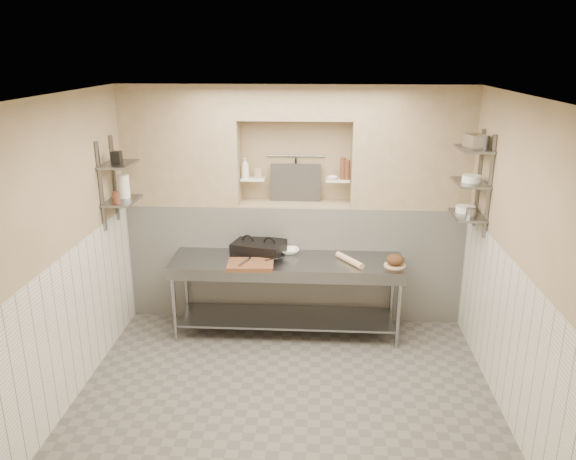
# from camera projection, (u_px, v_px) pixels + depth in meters

# --- Properties ---
(floor) EXTENTS (4.00, 3.90, 0.10)m
(floor) POSITION_uv_depth(u_px,v_px,m) (286.00, 395.00, 5.46)
(floor) COLOR #5E5953
(floor) RESTS_ON ground
(ceiling) EXTENTS (4.00, 3.90, 0.10)m
(ceiling) POSITION_uv_depth(u_px,v_px,m) (286.00, 89.00, 4.57)
(ceiling) COLOR silver
(ceiling) RESTS_ON ground
(wall_left) EXTENTS (0.10, 3.90, 2.80)m
(wall_left) POSITION_uv_depth(u_px,v_px,m) (63.00, 251.00, 5.13)
(wall_left) COLOR tan
(wall_left) RESTS_ON ground
(wall_right) EXTENTS (0.10, 3.90, 2.80)m
(wall_right) POSITION_uv_depth(u_px,v_px,m) (520.00, 260.00, 4.90)
(wall_right) COLOR tan
(wall_right) RESTS_ON ground
(wall_back) EXTENTS (4.00, 0.10, 2.80)m
(wall_back) POSITION_uv_depth(u_px,v_px,m) (296.00, 199.00, 6.92)
(wall_back) COLOR tan
(wall_back) RESTS_ON ground
(wall_front) EXTENTS (4.00, 0.10, 2.80)m
(wall_front) POSITION_uv_depth(u_px,v_px,m) (263.00, 381.00, 3.11)
(wall_front) COLOR tan
(wall_front) RESTS_ON ground
(backwall_lower) EXTENTS (4.00, 0.40, 1.40)m
(backwall_lower) POSITION_uv_depth(u_px,v_px,m) (295.00, 259.00, 6.89)
(backwall_lower) COLOR silver
(backwall_lower) RESTS_ON floor
(alcove_sill) EXTENTS (1.30, 0.40, 0.02)m
(alcove_sill) POSITION_uv_depth(u_px,v_px,m) (295.00, 203.00, 6.68)
(alcove_sill) COLOR tan
(alcove_sill) RESTS_ON backwall_lower
(backwall_pillar_left) EXTENTS (1.35, 0.40, 1.40)m
(backwall_pillar_left) POSITION_uv_depth(u_px,v_px,m) (182.00, 145.00, 6.54)
(backwall_pillar_left) COLOR tan
(backwall_pillar_left) RESTS_ON backwall_lower
(backwall_pillar_right) EXTENTS (1.35, 0.40, 1.40)m
(backwall_pillar_right) POSITION_uv_depth(u_px,v_px,m) (411.00, 147.00, 6.39)
(backwall_pillar_right) COLOR tan
(backwall_pillar_right) RESTS_ON backwall_lower
(backwall_header) EXTENTS (1.30, 0.40, 0.40)m
(backwall_header) POSITION_uv_depth(u_px,v_px,m) (295.00, 101.00, 6.31)
(backwall_header) COLOR tan
(backwall_header) RESTS_ON backwall_lower
(wainscot_left) EXTENTS (0.02, 3.90, 1.40)m
(wainscot_left) POSITION_uv_depth(u_px,v_px,m) (78.00, 320.00, 5.34)
(wainscot_left) COLOR silver
(wainscot_left) RESTS_ON floor
(wainscot_right) EXTENTS (0.02, 3.90, 1.40)m
(wainscot_right) POSITION_uv_depth(u_px,v_px,m) (503.00, 332.00, 5.12)
(wainscot_right) COLOR silver
(wainscot_right) RESTS_ON floor
(alcove_shelf_left) EXTENTS (0.28, 0.16, 0.02)m
(alcove_shelf_left) POSITION_uv_depth(u_px,v_px,m) (253.00, 179.00, 6.61)
(alcove_shelf_left) COLOR white
(alcove_shelf_left) RESTS_ON backwall_lower
(alcove_shelf_right) EXTENTS (0.28, 0.16, 0.02)m
(alcove_shelf_right) POSITION_uv_depth(u_px,v_px,m) (338.00, 180.00, 6.56)
(alcove_shelf_right) COLOR white
(alcove_shelf_right) RESTS_ON backwall_lower
(utensil_rail) EXTENTS (0.70, 0.02, 0.02)m
(utensil_rail) POSITION_uv_depth(u_px,v_px,m) (296.00, 156.00, 6.67)
(utensil_rail) COLOR gray
(utensil_rail) RESTS_ON wall_back
(hanging_steel) EXTENTS (0.02, 0.02, 0.30)m
(hanging_steel) POSITION_uv_depth(u_px,v_px,m) (296.00, 170.00, 6.70)
(hanging_steel) COLOR black
(hanging_steel) RESTS_ON utensil_rail
(splash_panel) EXTENTS (0.60, 0.08, 0.45)m
(splash_panel) POSITION_uv_depth(u_px,v_px,m) (296.00, 183.00, 6.70)
(splash_panel) COLOR #383330
(splash_panel) RESTS_ON alcove_sill
(shelf_rail_left_a) EXTENTS (0.03, 0.03, 0.95)m
(shelf_rail_left_a) POSITION_uv_depth(u_px,v_px,m) (115.00, 178.00, 6.19)
(shelf_rail_left_a) COLOR slate
(shelf_rail_left_a) RESTS_ON wall_left
(shelf_rail_left_b) EXTENTS (0.03, 0.03, 0.95)m
(shelf_rail_left_b) POSITION_uv_depth(u_px,v_px,m) (101.00, 187.00, 5.81)
(shelf_rail_left_b) COLOR slate
(shelf_rail_left_b) RESTS_ON wall_left
(wall_shelf_left_lower) EXTENTS (0.30, 0.50, 0.02)m
(wall_shelf_left_lower) POSITION_uv_depth(u_px,v_px,m) (122.00, 201.00, 6.06)
(wall_shelf_left_lower) COLOR slate
(wall_shelf_left_lower) RESTS_ON wall_left
(wall_shelf_left_upper) EXTENTS (0.30, 0.50, 0.03)m
(wall_shelf_left_upper) POSITION_uv_depth(u_px,v_px,m) (119.00, 164.00, 5.93)
(wall_shelf_left_upper) COLOR slate
(wall_shelf_left_upper) RESTS_ON wall_left
(shelf_rail_right_a) EXTENTS (0.03, 0.03, 1.05)m
(shelf_rail_right_a) POSITION_uv_depth(u_px,v_px,m) (479.00, 179.00, 5.95)
(shelf_rail_right_a) COLOR slate
(shelf_rail_right_a) RESTS_ON wall_right
(shelf_rail_right_b) EXTENTS (0.03, 0.03, 1.05)m
(shelf_rail_right_b) POSITION_uv_depth(u_px,v_px,m) (489.00, 187.00, 5.57)
(shelf_rail_right_b) COLOR slate
(shelf_rail_right_b) RESTS_ON wall_right
(wall_shelf_right_lower) EXTENTS (0.30, 0.50, 0.02)m
(wall_shelf_right_lower) POSITION_uv_depth(u_px,v_px,m) (467.00, 215.00, 5.88)
(wall_shelf_right_lower) COLOR slate
(wall_shelf_right_lower) RESTS_ON wall_right
(wall_shelf_right_mid) EXTENTS (0.30, 0.50, 0.02)m
(wall_shelf_right_mid) POSITION_uv_depth(u_px,v_px,m) (470.00, 183.00, 5.77)
(wall_shelf_right_mid) COLOR slate
(wall_shelf_right_mid) RESTS_ON wall_right
(wall_shelf_right_upper) EXTENTS (0.30, 0.50, 0.03)m
(wall_shelf_right_upper) POSITION_uv_depth(u_px,v_px,m) (474.00, 149.00, 5.66)
(wall_shelf_right_upper) COLOR slate
(wall_shelf_right_upper) RESTS_ON wall_right
(prep_table) EXTENTS (2.60, 0.70, 0.90)m
(prep_table) POSITION_uv_depth(u_px,v_px,m) (287.00, 282.00, 6.38)
(prep_table) COLOR gray
(prep_table) RESTS_ON floor
(panini_press) EXTENTS (0.64, 0.53, 0.15)m
(panini_press) POSITION_uv_depth(u_px,v_px,m) (259.00, 248.00, 6.46)
(panini_press) COLOR black
(panini_press) RESTS_ON prep_table
(cutting_board) EXTENTS (0.51, 0.37, 0.04)m
(cutting_board) POSITION_uv_depth(u_px,v_px,m) (250.00, 265.00, 6.11)
(cutting_board) COLOR brown
(cutting_board) RESTS_ON prep_table
(knife_blade) EXTENTS (0.22, 0.16, 0.01)m
(knife_blade) POSITION_uv_depth(u_px,v_px,m) (275.00, 259.00, 6.21)
(knife_blade) COLOR gray
(knife_blade) RESTS_ON cutting_board
(tongs) EXTENTS (0.12, 0.25, 0.02)m
(tongs) POSITION_uv_depth(u_px,v_px,m) (245.00, 262.00, 6.10)
(tongs) COLOR gray
(tongs) RESTS_ON cutting_board
(mixing_bowl) EXTENTS (0.25, 0.25, 0.06)m
(mixing_bowl) POSITION_uv_depth(u_px,v_px,m) (289.00, 251.00, 6.51)
(mixing_bowl) COLOR white
(mixing_bowl) RESTS_ON prep_table
(rolling_pin) EXTENTS (0.30, 0.41, 0.07)m
(rolling_pin) POSITION_uv_depth(u_px,v_px,m) (350.00, 260.00, 6.21)
(rolling_pin) COLOR #C7AC8B
(rolling_pin) RESTS_ON prep_table
(bread_board) EXTENTS (0.24, 0.24, 0.01)m
(bread_board) POSITION_uv_depth(u_px,v_px,m) (395.00, 265.00, 6.14)
(bread_board) COLOR #C7AC8B
(bread_board) RESTS_ON prep_table
(bread_loaf) EXTENTS (0.20, 0.20, 0.12)m
(bread_loaf) POSITION_uv_depth(u_px,v_px,m) (395.00, 260.00, 6.12)
(bread_loaf) COLOR #4C2D19
(bread_loaf) RESTS_ON bread_board
(bottle_soap) EXTENTS (0.11, 0.11, 0.24)m
(bottle_soap) POSITION_uv_depth(u_px,v_px,m) (245.00, 168.00, 6.57)
(bottle_soap) COLOR white
(bottle_soap) RESTS_ON alcove_shelf_left
(jar_alcove) EXTENTS (0.08, 0.08, 0.12)m
(jar_alcove) POSITION_uv_depth(u_px,v_px,m) (259.00, 173.00, 6.58)
(jar_alcove) COLOR tan
(jar_alcove) RESTS_ON alcove_shelf_left
(bowl_alcove) EXTENTS (0.12, 0.12, 0.04)m
(bowl_alcove) POSITION_uv_depth(u_px,v_px,m) (332.00, 178.00, 6.53)
(bowl_alcove) COLOR white
(bowl_alcove) RESTS_ON alcove_shelf_right
(condiment_a) EXTENTS (0.06, 0.06, 0.23)m
(condiment_a) POSITION_uv_depth(u_px,v_px,m) (347.00, 170.00, 6.50)
(condiment_a) COLOR brown
(condiment_a) RESTS_ON alcove_shelf_right
(condiment_b) EXTENTS (0.06, 0.06, 0.25)m
(condiment_b) POSITION_uv_depth(u_px,v_px,m) (343.00, 169.00, 6.51)
(condiment_b) COLOR brown
(condiment_b) RESTS_ON alcove_shelf_right
(condiment_c) EXTENTS (0.07, 0.07, 0.12)m
(condiment_c) POSITION_uv_depth(u_px,v_px,m) (343.00, 174.00, 6.55)
(condiment_c) COLOR white
(condiment_c) RESTS_ON alcove_shelf_right
(jug_left) EXTENTS (0.13, 0.13, 0.25)m
(jug_left) POSITION_uv_depth(u_px,v_px,m) (124.00, 186.00, 6.10)
(jug_left) COLOR white
(jug_left) RESTS_ON wall_shelf_left_lower
(jar_left) EXTENTS (0.08, 0.08, 0.12)m
(jar_left) POSITION_uv_depth(u_px,v_px,m) (116.00, 198.00, 5.89)
(jar_left) COLOR brown
(jar_left) RESTS_ON wall_shelf_left_lower
(box_left_upper) EXTENTS (0.09, 0.09, 0.13)m
(box_left_upper) POSITION_uv_depth(u_px,v_px,m) (117.00, 158.00, 5.87)
(box_left_upper) COLOR black
(box_left_upper) RESTS_ON wall_shelf_left_upper
(bowl_right) EXTENTS (0.20, 0.20, 0.06)m
(bowl_right) POSITION_uv_depth(u_px,v_px,m) (465.00, 209.00, 5.95)
(bowl_right) COLOR white
(bowl_right) RESTS_ON wall_shelf_right_lower
(canister_right) EXTENTS (0.10, 0.10, 0.10)m
(canister_right) POSITION_uv_depth(u_px,v_px,m) (471.00, 213.00, 5.74)
(canister_right) COLOR gray
(canister_right) RESTS_ON wall_shelf_right_lower
(bowl_right_mid) EXTENTS (0.19, 0.19, 0.07)m
(bowl_right_mid) POSITION_uv_depth(u_px,v_px,m) (471.00, 179.00, 5.74)
(bowl_right_mid) COLOR white
(bowl_right_mid) RESTS_ON wall_shelf_right_mid
(basket_right) EXTENTS (0.23, 0.26, 0.14)m
(basket_right) POSITION_uv_depth(u_px,v_px,m) (476.00, 141.00, 5.59)
(basket_right) COLOR gray
(basket_right) RESTS_ON wall_shelf_right_upper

